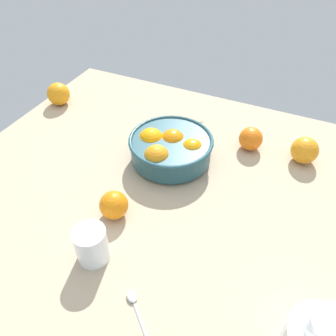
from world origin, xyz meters
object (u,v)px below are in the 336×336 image
(loose_orange_2, at_px, (251,139))
(juice_glass, at_px, (92,246))
(loose_orange_3, at_px, (59,94))
(spoon, at_px, (137,310))
(loose_orange_0, at_px, (114,205))
(loose_orange_1, at_px, (305,150))
(fruit_bowl, at_px, (170,148))

(loose_orange_2, bearing_deg, juice_glass, -112.35)
(loose_orange_3, distance_m, spoon, 0.92)
(loose_orange_0, height_order, loose_orange_2, same)
(loose_orange_2, height_order, loose_orange_3, loose_orange_3)
(loose_orange_1, xyz_separation_m, loose_orange_2, (-0.17, -0.01, -0.00))
(loose_orange_2, bearing_deg, spoon, -96.74)
(loose_orange_0, relative_size, loose_orange_3, 0.89)
(loose_orange_2, xyz_separation_m, spoon, (-0.08, -0.65, -0.03))
(juice_glass, distance_m, loose_orange_3, 0.75)
(loose_orange_2, bearing_deg, fruit_bowl, -142.43)
(spoon, bearing_deg, juice_glass, 154.56)
(fruit_bowl, distance_m, loose_orange_1, 0.43)
(loose_orange_0, height_order, loose_orange_3, loose_orange_3)
(juice_glass, height_order, loose_orange_0, juice_glass)
(fruit_bowl, xyz_separation_m, loose_orange_2, (0.22, 0.17, -0.01))
(juice_glass, xyz_separation_m, loose_orange_1, (0.41, 0.58, 0.00))
(fruit_bowl, height_order, loose_orange_1, fruit_bowl)
(fruit_bowl, xyz_separation_m, loose_orange_3, (-0.54, 0.13, -0.01))
(loose_orange_2, xyz_separation_m, loose_orange_3, (-0.76, -0.04, 0.00))
(fruit_bowl, bearing_deg, loose_orange_0, -98.46)
(loose_orange_0, bearing_deg, loose_orange_2, 59.50)
(fruit_bowl, relative_size, loose_orange_1, 3.09)
(loose_orange_3, bearing_deg, loose_orange_0, -38.86)
(loose_orange_0, relative_size, loose_orange_1, 0.91)
(juice_glass, bearing_deg, loose_orange_2, 67.65)
(fruit_bowl, xyz_separation_m, juice_glass, (-0.02, -0.41, -0.01))
(fruit_bowl, height_order, loose_orange_0, fruit_bowl)
(loose_orange_1, height_order, loose_orange_2, loose_orange_1)
(loose_orange_0, height_order, spoon, loose_orange_0)
(spoon, bearing_deg, loose_orange_1, 69.37)
(juice_glass, xyz_separation_m, loose_orange_2, (0.24, 0.57, -0.00))
(fruit_bowl, bearing_deg, spoon, -73.63)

